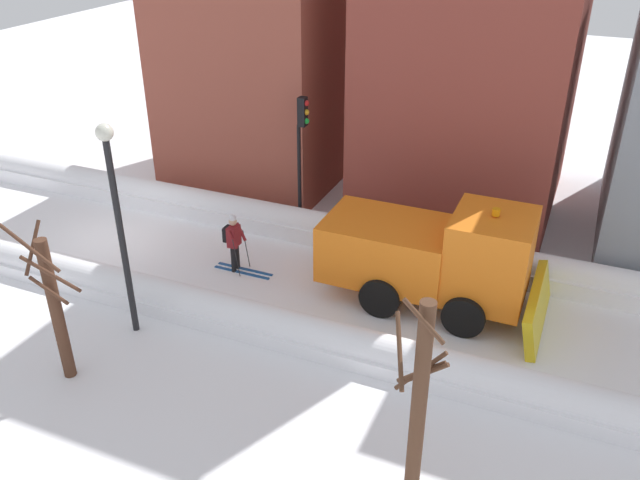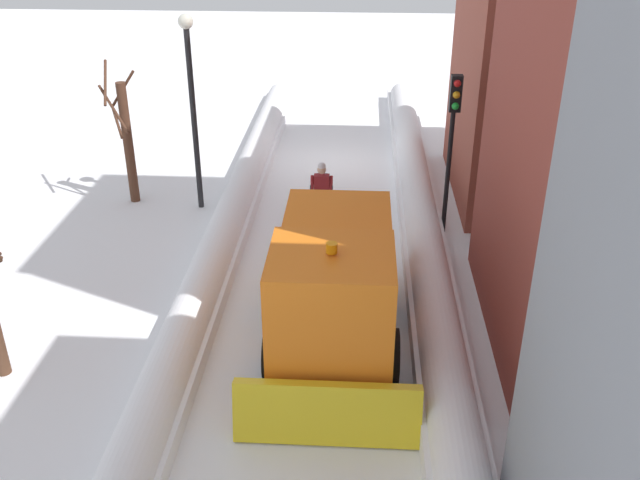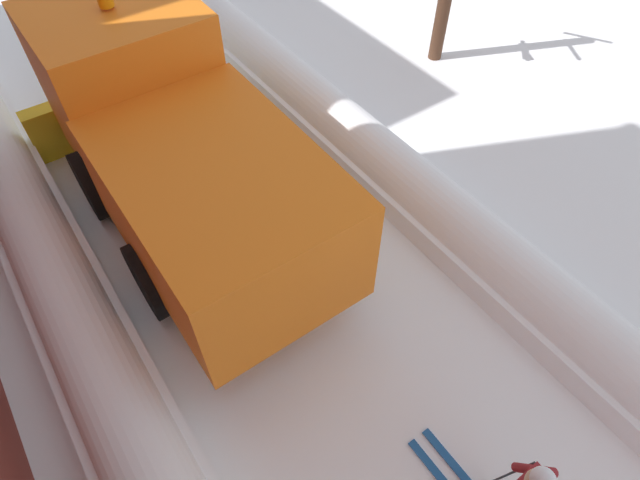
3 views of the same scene
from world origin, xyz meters
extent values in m
plane|color=white|center=(0.00, 10.00, 0.00)|extent=(80.00, 80.00, 0.00)
cube|color=white|center=(-2.60, 10.00, 0.25)|extent=(1.10, 36.00, 0.50)
cylinder|color=white|center=(-2.60, 10.00, 0.50)|extent=(0.90, 34.20, 0.90)
cube|color=white|center=(2.60, 10.00, 0.19)|extent=(1.10, 36.00, 0.38)
cylinder|color=white|center=(2.60, 10.00, 0.38)|extent=(0.90, 34.20, 0.90)
cube|color=brown|center=(-7.36, 2.02, 4.36)|extent=(7.10, 6.03, 8.72)
cube|color=orange|center=(-0.46, 9.07, 1.40)|extent=(2.30, 3.40, 1.60)
cube|color=orange|center=(-0.46, 11.77, 1.75)|extent=(2.20, 2.00, 2.30)
cube|color=black|center=(-0.46, 12.73, 2.26)|extent=(1.85, 0.06, 1.01)
cube|color=yellow|center=(-0.46, 13.12, 0.55)|extent=(3.20, 0.46, 1.13)
cylinder|color=orange|center=(-0.46, 11.77, 3.02)|extent=(0.20, 0.20, 0.18)
cylinder|color=black|center=(-1.61, 11.47, 0.55)|extent=(0.25, 1.10, 1.10)
cylinder|color=black|center=(0.69, 11.47, 0.55)|extent=(0.25, 1.10, 1.10)
cylinder|color=black|center=(-1.61, 9.27, 0.55)|extent=(0.25, 1.10, 1.10)
cylinder|color=black|center=(0.69, 9.27, 0.55)|extent=(0.25, 1.10, 1.10)
cylinder|color=black|center=(0.01, 4.61, 0.41)|extent=(0.14, 0.14, 0.82)
cylinder|color=black|center=(0.23, 4.61, 0.41)|extent=(0.14, 0.14, 0.82)
cube|color=maroon|center=(0.12, 4.61, 1.13)|extent=(0.42, 0.26, 0.62)
cube|color=black|center=(0.12, 4.40, 1.16)|extent=(0.32, 0.16, 0.44)
sphere|color=tan|center=(0.12, 4.61, 1.60)|extent=(0.24, 0.24, 0.24)
sphere|color=silver|center=(0.12, 4.61, 1.70)|extent=(0.22, 0.22, 0.22)
cylinder|color=maroon|center=(-0.14, 4.71, 1.16)|extent=(0.09, 0.33, 0.56)
cylinder|color=maroon|center=(0.38, 4.71, 1.16)|extent=(0.09, 0.33, 0.56)
cube|color=#194C8C|center=(0.01, 4.86, 0.01)|extent=(0.09, 1.80, 0.03)
cube|color=#194C8C|center=(0.23, 4.86, 0.01)|extent=(0.09, 1.80, 0.03)
cylinder|color=#262628|center=(-0.18, 4.83, 0.60)|extent=(0.02, 0.19, 1.19)
cylinder|color=#262628|center=(0.42, 4.83, 0.60)|extent=(0.02, 0.19, 1.19)
cylinder|color=black|center=(-3.20, 5.18, 1.75)|extent=(0.12, 0.12, 3.50)
cube|color=black|center=(-3.20, 5.32, 3.95)|extent=(0.28, 0.24, 0.90)
sphere|color=red|center=(-3.20, 5.45, 4.23)|extent=(0.18, 0.18, 0.18)
sphere|color=gold|center=(-3.20, 5.45, 3.95)|extent=(0.18, 0.18, 0.18)
sphere|color=green|center=(-3.20, 5.45, 3.67)|extent=(0.18, 0.18, 0.18)
cylinder|color=black|center=(3.73, 3.73, 2.56)|extent=(0.16, 0.16, 5.12)
sphere|color=silver|center=(3.73, 3.73, 5.30)|extent=(0.40, 0.40, 0.40)
cylinder|color=#4F3121|center=(5.79, 3.41, 1.79)|extent=(0.28, 0.28, 3.59)
cylinder|color=#4F3121|center=(5.81, 3.17, 3.35)|extent=(0.75, 0.14, 1.03)
cylinder|color=#4F3121|center=(5.98, 3.55, 2.47)|extent=(0.45, 0.61, 0.82)
cylinder|color=#4F3121|center=(6.18, 3.52, 3.60)|extent=(0.32, 1.16, 1.05)
cylinder|color=#4F3121|center=(5.97, 3.72, 2.91)|extent=(0.93, 0.61, 1.25)
camera|label=1|loc=(14.59, 13.52, 10.14)|focal=37.11mm
camera|label=2|loc=(-0.90, 22.33, 8.64)|focal=39.43mm
camera|label=3|loc=(-2.07, 4.68, 6.23)|focal=29.30mm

